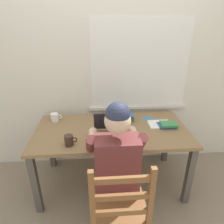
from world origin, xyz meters
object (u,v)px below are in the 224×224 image
seated_person (116,160)px  laptop (111,132)px  coffee_mug_dark (69,140)px  computer_mouse (135,138)px  book_stack_main (125,117)px  coffee_mug_white (55,117)px  book_stack_side (168,125)px  landscape_photo_print (149,119)px  wooden_chair (119,207)px  desk (112,136)px

seated_person → laptop: (-0.02, 0.33, 0.08)m
laptop → coffee_mug_dark: bearing=-162.0°
laptop → computer_mouse: laptop is taller
book_stack_main → coffee_mug_white: bearing=176.6°
seated_person → book_stack_main: bearing=76.3°
computer_mouse → book_stack_side: 0.45m
laptop → coffee_mug_white: 0.71m
landscape_photo_print → laptop: bearing=-120.2°
coffee_mug_white → wooden_chair: bearing=-57.9°
wooden_chair → computer_mouse: 0.64m
laptop → book_stack_side: 0.63m
laptop → computer_mouse: 0.24m
desk → coffee_mug_dark: (-0.40, -0.26, 0.13)m
coffee_mug_dark → book_stack_main: size_ratio=0.54×
laptop → coffee_mug_dark: (-0.39, -0.13, -0.00)m
book_stack_side → coffee_mug_dark: bearing=-164.8°
coffee_mug_white → coffee_mug_dark: (0.22, -0.50, 0.01)m
book_stack_main → book_stack_side: 0.47m
coffee_mug_dark → landscape_photo_print: coffee_mug_dark is taller
seated_person → book_stack_main: (0.16, 0.66, 0.07)m
coffee_mug_white → book_stack_side: bearing=-10.8°
seated_person → computer_mouse: 0.34m
laptop → coffee_mug_white: (-0.61, 0.38, -0.01)m
seated_person → wooden_chair: (-0.00, -0.28, -0.22)m
coffee_mug_dark → book_stack_side: 1.04m
book_stack_main → book_stack_side: book_stack_main is taller
desk → book_stack_main: bearing=50.0°
book_stack_side → landscape_photo_print: size_ratio=1.49×
laptop → coffee_mug_dark: 0.41m
coffee_mug_dark → book_stack_side: bearing=15.2°
coffee_mug_white → computer_mouse: bearing=-28.6°
laptop → book_stack_side: (0.61, 0.15, -0.03)m
seated_person → coffee_mug_white: size_ratio=10.07×
laptop → coffee_mug_white: bearing=148.0°
landscape_photo_print → wooden_chair: bearing=-91.9°
wooden_chair → book_stack_side: wooden_chair is taller
book_stack_side → landscape_photo_print: 0.25m
seated_person → coffee_mug_dark: 0.46m
seated_person → book_stack_side: size_ratio=6.37×
computer_mouse → book_stack_side: (0.39, 0.22, 0.01)m
coffee_mug_dark → landscape_photo_print: (0.85, 0.47, -0.05)m
wooden_chair → coffee_mug_dark: 0.70m
computer_mouse → coffee_mug_dark: size_ratio=0.85×
desk → computer_mouse: (0.21, -0.21, 0.10)m
wooden_chair → laptop: wooden_chair is taller
desk → laptop: laptop is taller
book_stack_side → book_stack_main: bearing=156.9°
coffee_mug_dark → landscape_photo_print: 0.97m
book_stack_main → laptop: bearing=-118.2°
coffee_mug_white → coffee_mug_dark: 0.55m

